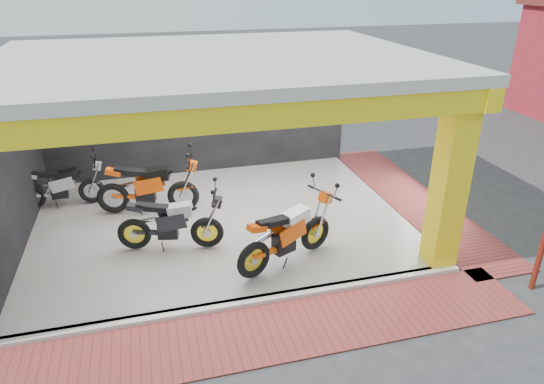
{
  "coord_description": "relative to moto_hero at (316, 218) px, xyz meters",
  "views": [
    {
      "loc": [
        -1.37,
        -7.59,
        5.18
      ],
      "look_at": [
        1.04,
        1.42,
        0.9
      ],
      "focal_mm": 32.0,
      "sensor_mm": 36.0,
      "label": 1
    }
  ],
  "objects": [
    {
      "name": "moto_row_a",
      "position": [
        -2.04,
        0.63,
        -0.05
      ],
      "size": [
        2.33,
        1.27,
        1.35
      ],
      "primitive_type": null,
      "rotation": [
        0.0,
        0.0,
        -0.21
      ],
      "color": "black",
      "rests_on": "showroom_floor"
    },
    {
      "name": "showroom_floor",
      "position": [
        -1.6,
        1.78,
        -0.77
      ],
      "size": [
        8.0,
        6.0,
        0.1
      ],
      "primitive_type": "cube",
      "color": "silver",
      "rests_on": "ground"
    },
    {
      "name": "floor_kerb",
      "position": [
        -1.6,
        -1.24,
        -0.77
      ],
      "size": [
        8.0,
        0.2,
        0.1
      ],
      "primitive_type": "cube",
      "color": "silver",
      "rests_on": "ground"
    },
    {
      "name": "back_wall",
      "position": [
        -1.6,
        4.88,
        0.93
      ],
      "size": [
        8.2,
        0.2,
        3.5
      ],
      "primitive_type": "cube",
      "color": "black",
      "rests_on": "ground"
    },
    {
      "name": "moto_row_b",
      "position": [
        -2.34,
        2.39,
        0.02
      ],
      "size": [
        2.54,
        1.32,
        1.48
      ],
      "primitive_type": null,
      "rotation": [
        0.0,
        0.0,
        -0.18
      ],
      "color": "#EE4C0A",
      "rests_on": "showroom_floor"
    },
    {
      "name": "left_wall",
      "position": [
        -5.7,
        1.78,
        0.93
      ],
      "size": [
        0.2,
        6.2,
        3.5
      ],
      "primitive_type": "cube",
      "color": "black",
      "rests_on": "ground"
    },
    {
      "name": "ground",
      "position": [
        -1.6,
        -0.22,
        -0.82
      ],
      "size": [
        80.0,
        80.0,
        0.0
      ],
      "primitive_type": "plane",
      "color": "#2D2D30",
      "rests_on": "ground"
    },
    {
      "name": "moto_row_d",
      "position": [
        -4.4,
        3.39,
        -0.1
      ],
      "size": [
        2.05,
        0.81,
        1.24
      ],
      "primitive_type": null,
      "rotation": [
        0.0,
        0.0,
        0.03
      ],
      "color": "#AFB1B8",
      "rests_on": "showroom_floor"
    },
    {
      "name": "corner_column",
      "position": [
        2.15,
        -0.97,
        0.93
      ],
      "size": [
        0.5,
        0.5,
        3.5
      ],
      "primitive_type": "cube",
      "color": "yellow",
      "rests_on": "ground"
    },
    {
      "name": "header_beam_right",
      "position": [
        2.4,
        1.78,
        2.48
      ],
      "size": [
        0.3,
        6.4,
        0.4
      ],
      "primitive_type": "cube",
      "color": "yellow",
      "rests_on": "corner_column"
    },
    {
      "name": "paver_right",
      "position": [
        3.2,
        1.78,
        -0.8
      ],
      "size": [
        1.4,
        7.0,
        0.03
      ],
      "primitive_type": "cube",
      "color": "maroon",
      "rests_on": "ground"
    },
    {
      "name": "paver_front",
      "position": [
        -1.6,
        -2.02,
        -0.8
      ],
      "size": [
        9.0,
        1.4,
        0.03
      ],
      "primitive_type": "cube",
      "color": "maroon",
      "rests_on": "ground"
    },
    {
      "name": "moto_hero",
      "position": [
        0.0,
        0.0,
        0.0
      ],
      "size": [
        2.5,
        1.77,
        1.44
      ],
      "primitive_type": null,
      "rotation": [
        0.0,
        0.0,
        0.43
      ],
      "color": "#EF4F0A",
      "rests_on": "showroom_floor"
    },
    {
      "name": "header_beam_front",
      "position": [
        -1.6,
        -1.22,
        2.48
      ],
      "size": [
        8.4,
        0.3,
        0.4
      ],
      "primitive_type": "cube",
      "color": "yellow",
      "rests_on": "corner_column"
    },
    {
      "name": "showroom_ceiling",
      "position": [
        -1.6,
        1.78,
        2.78
      ],
      "size": [
        8.4,
        6.4,
        0.2
      ],
      "primitive_type": "cube",
      "color": "beige",
      "rests_on": "corner_column"
    }
  ]
}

